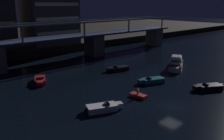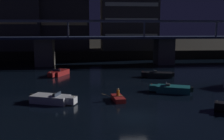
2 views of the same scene
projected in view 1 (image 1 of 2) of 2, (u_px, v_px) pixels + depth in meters
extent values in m
plane|color=black|center=(172.00, 107.00, 32.76)|extent=(400.00, 400.00, 0.00)
cube|color=#605B51|center=(94.00, 45.00, 64.58)|extent=(3.60, 4.40, 5.55)
cube|color=#605B51|center=(154.00, 37.00, 80.86)|extent=(3.60, 4.40, 5.55)
cube|color=#2D3856|center=(50.00, 38.00, 55.64)|extent=(82.32, 6.40, 0.45)
cube|color=slate|center=(56.00, 24.00, 52.64)|extent=(82.32, 0.36, 0.36)
cube|color=slate|center=(43.00, 23.00, 56.82)|extent=(82.32, 0.36, 0.36)
cube|color=slate|center=(22.00, 34.00, 48.18)|extent=(0.30, 0.30, 3.20)
cube|color=slate|center=(84.00, 29.00, 57.95)|extent=(0.30, 0.30, 3.20)
cube|color=slate|center=(129.00, 26.00, 67.72)|extent=(0.30, 0.30, 3.20)
cube|color=slate|center=(162.00, 23.00, 77.48)|extent=(0.30, 0.30, 3.20)
cube|color=#38332D|center=(49.00, 11.00, 67.90)|extent=(13.99, 10.20, 18.68)
cube|color=beige|center=(60.00, 33.00, 65.68)|extent=(12.87, 0.10, 0.90)
cube|color=beige|center=(59.00, 19.00, 64.68)|extent=(12.87, 0.10, 0.90)
cube|color=beige|center=(58.00, 4.00, 63.69)|extent=(12.87, 0.10, 0.90)
cube|color=beige|center=(176.00, 65.00, 52.48)|extent=(8.22, 6.28, 1.20)
cube|color=beige|center=(175.00, 70.00, 48.29)|extent=(1.67, 1.79, 1.04)
cube|color=black|center=(176.00, 63.00, 52.34)|extent=(8.33, 6.39, 0.10)
cube|color=white|center=(176.00, 60.00, 51.59)|extent=(3.82, 3.43, 1.40)
cube|color=#283342|center=(176.00, 60.00, 51.57)|extent=(3.88, 3.48, 0.44)
cube|color=silver|center=(177.00, 56.00, 51.36)|extent=(3.44, 3.08, 0.08)
cube|color=#B7B2A8|center=(177.00, 58.00, 55.39)|extent=(1.57, 2.10, 0.36)
cube|color=black|center=(119.00, 68.00, 50.55)|extent=(4.23, 2.70, 0.80)
cube|color=black|center=(109.00, 70.00, 49.46)|extent=(1.11, 1.18, 0.70)
cube|color=#283342|center=(116.00, 66.00, 50.02)|extent=(0.43, 1.33, 0.36)
cube|color=#262628|center=(117.00, 66.00, 50.14)|extent=(0.52, 0.64, 0.24)
cube|color=black|center=(128.00, 67.00, 51.48)|extent=(0.44, 0.44, 0.60)
sphere|color=red|center=(108.00, 68.00, 49.24)|extent=(0.12, 0.12, 0.12)
cube|color=#196066|center=(153.00, 80.00, 42.69)|extent=(4.30, 3.11, 0.80)
cube|color=#196066|center=(141.00, 81.00, 41.88)|extent=(1.20, 1.25, 0.70)
cube|color=#283342|center=(149.00, 78.00, 42.25)|extent=(0.59, 1.29, 0.36)
cube|color=#262628|center=(150.00, 78.00, 42.35)|extent=(0.58, 0.67, 0.24)
cube|color=black|center=(164.00, 79.00, 43.38)|extent=(0.47, 0.47, 0.60)
sphere|color=red|center=(140.00, 79.00, 41.68)|extent=(0.12, 0.12, 0.12)
cube|color=black|center=(210.00, 87.00, 39.25)|extent=(4.29, 3.49, 0.80)
cube|color=black|center=(196.00, 88.00, 38.75)|extent=(1.27, 1.31, 0.70)
cube|color=#283342|center=(205.00, 84.00, 38.92)|extent=(0.75, 1.22, 0.36)
cube|color=#262628|center=(207.00, 84.00, 38.99)|extent=(0.62, 0.68, 0.24)
cube|color=black|center=(221.00, 86.00, 39.65)|extent=(0.49, 0.49, 0.60)
sphere|color=beige|center=(195.00, 85.00, 38.58)|extent=(0.12, 0.12, 0.12)
cube|color=silver|center=(102.00, 108.00, 31.38)|extent=(4.30, 3.11, 0.80)
cube|color=silver|center=(119.00, 105.00, 32.16)|extent=(1.20, 1.25, 0.70)
cube|color=#283342|center=(108.00, 103.00, 31.51)|extent=(0.59, 1.29, 0.36)
cube|color=#262628|center=(106.00, 104.00, 31.44)|extent=(0.58, 0.67, 0.24)
cube|color=black|center=(86.00, 110.00, 30.64)|extent=(0.47, 0.47, 0.60)
sphere|color=beige|center=(121.00, 102.00, 32.13)|extent=(0.12, 0.12, 0.12)
cube|color=maroon|center=(40.00, 80.00, 42.86)|extent=(3.25, 4.30, 0.80)
cube|color=maroon|center=(40.00, 84.00, 40.64)|extent=(1.27, 1.23, 0.70)
cube|color=#283342|center=(40.00, 78.00, 41.93)|extent=(1.27, 0.65, 0.36)
cube|color=#262628|center=(40.00, 78.00, 42.17)|extent=(0.68, 0.60, 0.24)
cube|color=black|center=(40.00, 76.00, 44.82)|extent=(0.48, 0.48, 0.60)
sphere|color=#33D84C|center=(40.00, 82.00, 40.29)|extent=(0.12, 0.12, 0.12)
cube|color=maroon|center=(138.00, 95.00, 36.05)|extent=(1.37, 2.70, 0.48)
cube|color=#7F6647|center=(138.00, 94.00, 35.98)|extent=(1.01, 0.30, 0.06)
cylinder|color=orange|center=(138.00, 92.00, 35.96)|extent=(0.32, 0.32, 0.60)
sphere|color=tan|center=(138.00, 89.00, 35.85)|extent=(0.22, 0.22, 0.22)
cylinder|color=olive|center=(134.00, 95.00, 35.21)|extent=(1.52, 0.21, 0.59)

